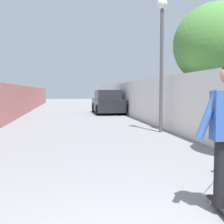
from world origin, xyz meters
The scene contains 6 objects.
ground_plane centered at (14.00, 0.00, 0.00)m, with size 80.00×80.00×0.00m, color gray.
wall_left centered at (12.00, 3.27, 0.90)m, with size 48.00×0.30×1.79m, color #CC726B.
fence_right centered at (12.00, -3.27, 1.01)m, with size 48.00×0.30×2.02m, color silver.
tree_right_mid centered at (7.50, -4.71, 3.09)m, with size 3.05×3.05×4.56m.
lamp_post centered at (7.62, -2.72, 3.14)m, with size 0.36×0.36×4.63m.
car_near centered at (16.43, -2.12, 0.71)m, with size 3.88×1.80×1.54m.
Camera 1 is at (-2.01, 0.61, 1.44)m, focal length 45.72 mm.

